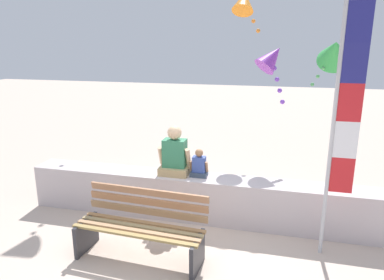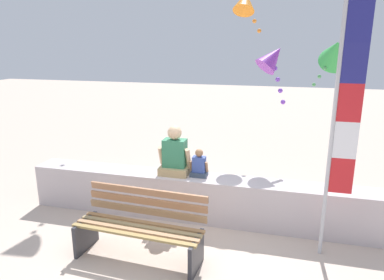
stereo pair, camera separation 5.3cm
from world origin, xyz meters
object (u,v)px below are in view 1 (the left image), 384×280
(person_adult, at_px, (175,155))
(park_bench, at_px, (141,228))
(flag_banner, at_px, (342,118))
(kite_purple, at_px, (272,58))
(kite_orange, at_px, (244,2))
(kite_green, at_px, (335,51))
(person_child, at_px, (199,166))

(person_adult, bearing_deg, park_bench, -93.69)
(flag_banner, xyz_separation_m, kite_purple, (-0.94, 1.90, 0.64))
(kite_orange, distance_m, kite_green, 2.32)
(park_bench, bearing_deg, kite_green, 58.26)
(person_adult, relative_size, kite_green, 0.66)
(park_bench, height_order, kite_purple, kite_purple)
(park_bench, relative_size, kite_orange, 2.02)
(park_bench, height_order, person_child, person_child)
(person_adult, relative_size, kite_orange, 0.93)
(kite_orange, bearing_deg, kite_green, 29.23)
(flag_banner, relative_size, kite_green, 2.66)
(person_child, xyz_separation_m, kite_purple, (1.00, 1.29, 1.62))
(person_adult, xyz_separation_m, flag_banner, (2.34, -0.61, 0.85))
(kite_orange, relative_size, kite_green, 0.71)
(person_adult, distance_m, flag_banner, 2.57)
(kite_orange, bearing_deg, kite_purple, -52.79)
(kite_green, bearing_deg, kite_orange, -150.77)
(kite_purple, relative_size, kite_green, 0.87)
(flag_banner, height_order, kite_orange, kite_orange)
(park_bench, relative_size, kite_purple, 1.64)
(person_child, relative_size, flag_banner, 0.14)
(person_child, xyz_separation_m, kite_orange, (0.39, 2.09, 2.64))
(kite_green, bearing_deg, kite_purple, -124.14)
(flag_banner, bearing_deg, person_adult, 165.34)
(park_bench, bearing_deg, kite_orange, 75.49)
(person_adult, xyz_separation_m, kite_purple, (1.40, 1.29, 1.49))
(park_bench, xyz_separation_m, kite_purple, (1.48, 2.57, 2.09))
(park_bench, xyz_separation_m, kite_orange, (0.87, 3.37, 3.11))
(park_bench, relative_size, person_child, 3.89)
(kite_purple, bearing_deg, flag_banner, -63.63)
(kite_purple, bearing_deg, person_child, -127.79)
(park_bench, xyz_separation_m, person_adult, (0.08, 1.28, 0.61))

